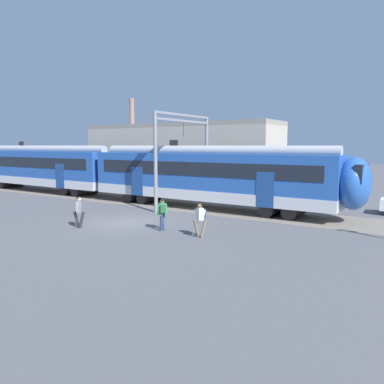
{
  "coord_description": "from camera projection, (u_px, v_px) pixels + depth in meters",
  "views": [
    {
      "loc": [
        14.43,
        -15.39,
        4.34
      ],
      "look_at": [
        2.47,
        3.02,
        1.6
      ],
      "focal_mm": 35.0,
      "sensor_mm": 36.0,
      "label": 1
    }
  ],
  "objects": [
    {
      "name": "catenary_gantry",
      "position": [
        184.0,
        146.0,
        26.53
      ],
      "size": [
        0.24,
        6.64,
        6.53
      ],
      "color": "gray",
      "rests_on": "ground"
    },
    {
      "name": "commuter_train",
      "position": [
        45.0,
        168.0,
        35.41
      ],
      "size": [
        56.65,
        3.07,
        4.73
      ],
      "color": "silver",
      "rests_on": "ground"
    },
    {
      "name": "background_building",
      "position": [
        179.0,
        157.0,
        36.42
      ],
      "size": [
        19.86,
        5.0,
        9.2
      ],
      "color": "#B2A899",
      "rests_on": "ground"
    },
    {
      "name": "ground_plane",
      "position": [
        126.0,
        223.0,
        21.14
      ],
      "size": [
        160.0,
        160.0,
        0.0
      ],
      "primitive_type": "plane",
      "color": "#515156"
    },
    {
      "name": "track_bed",
      "position": [
        96.0,
        196.0,
        32.01
      ],
      "size": [
        80.0,
        4.4,
        0.01
      ],
      "primitive_type": "cube",
      "color": "slate",
      "rests_on": "ground"
    },
    {
      "name": "pedestrian_grey",
      "position": [
        79.0,
        210.0,
        19.74
      ],
      "size": [
        0.69,
        0.45,
        1.67
      ],
      "color": "#28282D",
      "rests_on": "ground"
    },
    {
      "name": "pedestrian_white",
      "position": [
        200.0,
        217.0,
        17.64
      ],
      "size": [
        0.67,
        0.53,
        1.67
      ],
      "color": "#6B6051",
      "rests_on": "ground"
    },
    {
      "name": "pedestrian_green",
      "position": [
        163.0,
        212.0,
        19.06
      ],
      "size": [
        0.51,
        0.67,
        1.67
      ],
      "color": "navy",
      "rests_on": "ground"
    }
  ]
}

